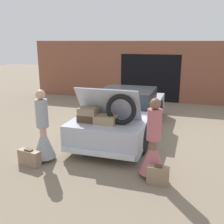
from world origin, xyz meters
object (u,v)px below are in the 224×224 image
object	(u,v)px
person_left	(43,135)
person_right	(153,149)
suitcase_beside_left_person	(29,158)
suitcase_beside_right_person	(158,175)
car	(125,113)

from	to	relation	value
person_left	person_right	size ratio (longest dim) A/B	1.02
suitcase_beside_left_person	suitcase_beside_right_person	xyz separation A→B (m)	(2.95, 0.07, 0.01)
suitcase_beside_right_person	person_right	bearing A→B (deg)	117.66
person_left	suitcase_beside_right_person	xyz separation A→B (m)	(2.78, -0.30, -0.43)
suitcase_beside_left_person	person_right	bearing A→B (deg)	7.68
car	suitcase_beside_right_person	distance (m)	3.29
person_right	suitcase_beside_right_person	xyz separation A→B (m)	(0.16, -0.30, -0.42)
person_right	suitcase_beside_left_person	size ratio (longest dim) A/B	2.94
person_right	suitcase_beside_left_person	world-z (taller)	person_right
suitcase_beside_right_person	person_left	bearing A→B (deg)	173.84
person_left	suitcase_beside_left_person	size ratio (longest dim) A/B	2.99
person_right	suitcase_beside_left_person	distance (m)	2.85
person_left	person_right	xyz separation A→B (m)	(2.62, 0.00, -0.02)
person_right	suitcase_beside_left_person	bearing A→B (deg)	100.51
car	person_right	xyz separation A→B (m)	(1.31, -2.61, 0.01)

